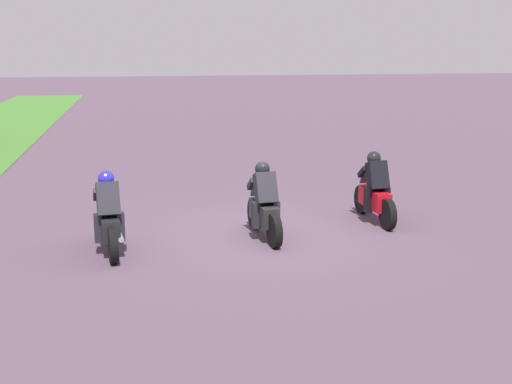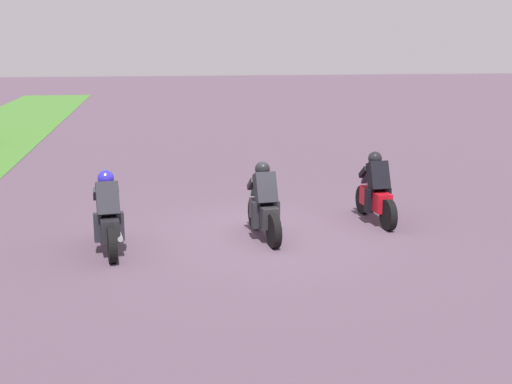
% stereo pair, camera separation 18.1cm
% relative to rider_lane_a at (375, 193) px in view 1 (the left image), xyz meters
% --- Properties ---
extents(ground_plane, '(120.00, 120.00, 0.00)m').
position_rel_rider_lane_a_xyz_m(ground_plane, '(-0.68, 2.63, -0.62)').
color(ground_plane, '#4F3D4D').
extents(rider_lane_a, '(2.04, 0.55, 1.51)m').
position_rel_rider_lane_a_xyz_m(rider_lane_a, '(0.00, 0.00, 0.00)').
color(rider_lane_a, black).
rests_on(rider_lane_a, ground_plane).
extents(rider_lane_b, '(2.04, 0.57, 1.51)m').
position_rel_rider_lane_a_xyz_m(rider_lane_b, '(-0.84, 2.56, 0.00)').
color(rider_lane_b, black).
rests_on(rider_lane_b, ground_plane).
extents(rider_lane_c, '(2.04, 0.59, 1.51)m').
position_rel_rider_lane_a_xyz_m(rider_lane_c, '(-1.31, 5.54, 0.00)').
color(rider_lane_c, black).
rests_on(rider_lane_c, ground_plane).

